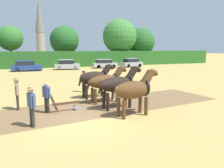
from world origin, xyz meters
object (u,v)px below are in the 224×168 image
tree_center (10,38)px  farmer_onlooker_right (17,91)px  draft_horse_lead_left (135,89)px  plow (69,105)px  farmer_at_plow (46,95)px  tree_far_right (141,42)px  farmer_onlooker_left (31,103)px  parked_car_center_left (27,66)px  parked_car_center (67,65)px  tree_right (120,36)px  farmer_beside_team (84,80)px  tree_center_right (64,40)px  draft_horse_trail_left (106,81)px  draft_horse_lead_right (119,84)px  parked_car_center_right (105,64)px  parked_car_right (131,63)px  draft_horse_trail_right (96,78)px  church_spire (40,28)px

tree_center → farmer_onlooker_right: (1.78, -30.81, -4.08)m
tree_center → draft_horse_lead_left: tree_center is taller
plow → farmer_at_plow: 1.31m
tree_far_right → farmer_onlooker_left: tree_far_right is taller
parked_car_center_left → parked_car_center: (6.04, 0.24, 0.01)m
tree_right → farmer_onlooker_right: (-19.22, -30.01, -4.76)m
farmer_at_plow → farmer_beside_team: size_ratio=1.00×
farmer_at_plow → parked_car_center_left: (-0.81, 23.38, -0.21)m
tree_right → parked_car_center_left: 20.80m
draft_horse_lead_left → plow: size_ratio=1.56×
tree_center_right → draft_horse_trail_left: bearing=-95.1°
draft_horse_lead_left → draft_horse_lead_right: size_ratio=0.95×
parked_car_center_right → tree_right: bearing=56.4°
farmer_at_plow → parked_car_right: (16.97, 24.00, -0.19)m
plow → parked_car_center_right: (10.64, 23.99, 0.41)m
draft_horse_lead_left → draft_horse_lead_right: 1.57m
farmer_onlooker_right → parked_car_right: 29.29m
parked_car_center_right → parked_car_center_left: bearing=-171.9°
tree_center → farmer_onlooker_right: bearing=-86.7°
tree_far_right → farmer_at_plow: (-23.01, -31.57, -3.75)m
farmer_onlooker_right → draft_horse_lead_left: bearing=-34.4°
farmer_onlooker_left → parked_car_center_right: size_ratio=0.41×
farmer_beside_team → plow: bearing=-143.4°
draft_horse_lead_right → farmer_onlooker_right: bearing=154.9°
tree_center_right → parked_car_center_left: tree_center_right is taller
parked_car_center_left → parked_car_center: size_ratio=1.06×
tree_far_right → draft_horse_trail_left: (-19.32, -30.55, -3.39)m
tree_far_right → draft_horse_trail_right: 35.11m
tree_center_right → parked_car_right: bearing=-40.6°
church_spire → farmer_onlooker_left: church_spire is taller
tree_center_right → tree_right: tree_right is taller
parked_car_right → draft_horse_lead_left: bearing=-123.0°
draft_horse_trail_left → parked_car_center_right: (8.10, 22.89, -0.59)m
draft_horse_lead_left → tree_center: bearing=95.2°
church_spire → farmer_onlooker_left: 67.88m
parked_car_center_left → farmer_onlooker_left: bearing=-87.8°
tree_far_right → parked_car_center_left: 25.50m
tree_center_right → parked_car_center: (-1.30, -9.32, -4.17)m
tree_center → draft_horse_lead_right: size_ratio=2.57×
parked_car_center_right → farmer_onlooker_right: bearing=-114.5°
parked_car_center → tree_far_right: bearing=32.3°
tree_right → farmer_beside_team: tree_right is taller
tree_right → tree_center: bearing=177.8°
parked_car_center_left → plow: bearing=-83.0°
draft_horse_lead_right → parked_car_center_left: 24.38m
parked_car_center → parked_car_right: bearing=10.1°
plow → farmer_beside_team: 5.21m
tree_right → farmer_at_plow: 36.26m
church_spire → draft_horse_trail_right: (-0.60, -62.62, -8.67)m
church_spire → draft_horse_lead_left: (-0.04, -67.29, -8.68)m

